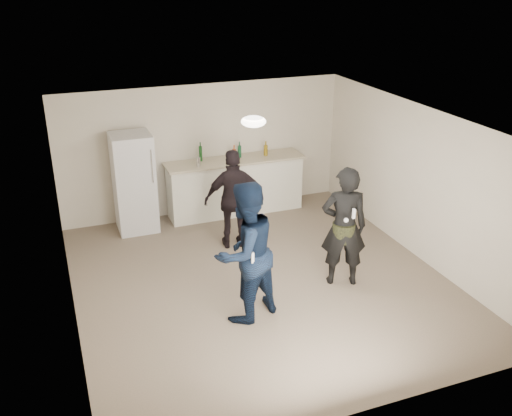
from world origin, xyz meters
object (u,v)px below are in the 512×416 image
object	(u,v)px
fridge	(134,183)
woman	(344,227)
counter	(235,187)
man	(245,252)
spectator	(234,199)
shaker	(198,162)

from	to	relation	value
fridge	woman	bearing A→B (deg)	-49.87
counter	man	world-z (taller)	man
woman	spectator	world-z (taller)	woman
shaker	man	bearing A→B (deg)	-95.00
counter	woman	distance (m)	3.21
shaker	woman	world-z (taller)	woman
man	fridge	bearing A→B (deg)	-97.26
counter	man	size ratio (longest dim) A/B	1.32
counter	spectator	xyz separation A→B (m)	(-0.49, -1.37, 0.34)
fridge	woman	distance (m)	3.99
counter	shaker	bearing A→B (deg)	-170.39
man	counter	bearing A→B (deg)	-128.84
woman	spectator	distance (m)	2.07
spectator	woman	bearing A→B (deg)	132.31
man	spectator	world-z (taller)	man
counter	fridge	world-z (taller)	fridge
spectator	fridge	bearing A→B (deg)	-32.09
fridge	shaker	world-z (taller)	fridge
counter	fridge	bearing A→B (deg)	-177.94
fridge	man	xyz separation A→B (m)	(0.89, -3.40, 0.09)
fridge	man	world-z (taller)	man
fridge	woman	world-z (taller)	woman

